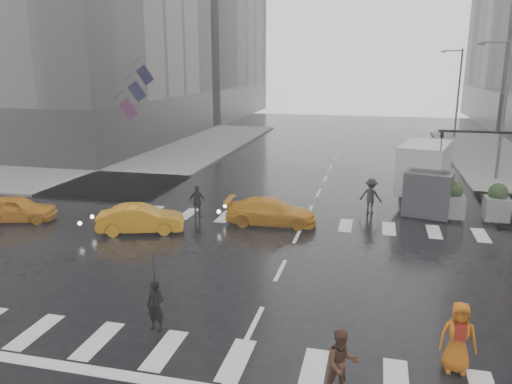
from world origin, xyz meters
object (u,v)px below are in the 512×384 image
(taxi_front, at_px, (16,209))
(box_truck, at_px, (425,174))
(taxi_mid, at_px, (141,219))
(traffic_signal_pole, at_px, (504,158))
(pedestrian_orange, at_px, (458,337))
(pedestrian_brown, at_px, (342,364))

(taxi_front, distance_m, box_truck, 21.02)
(taxi_mid, height_order, box_truck, box_truck)
(taxi_mid, distance_m, box_truck, 15.11)
(traffic_signal_pole, distance_m, box_truck, 4.38)
(traffic_signal_pole, xyz_separation_m, pedestrian_orange, (-3.57, -13.12, -2.29))
(taxi_front, bearing_deg, taxi_mid, -106.06)
(box_truck, bearing_deg, taxi_front, -144.65)
(pedestrian_brown, relative_size, pedestrian_orange, 0.90)
(pedestrian_brown, xyz_separation_m, box_truck, (3.12, 17.46, 0.91))
(traffic_signal_pole, bearing_deg, taxi_front, -167.19)
(taxi_mid, xyz_separation_m, box_truck, (12.86, 7.86, 1.10))
(traffic_signal_pole, distance_m, pedestrian_orange, 13.79)
(pedestrian_brown, bearing_deg, box_truck, 57.11)
(traffic_signal_pole, height_order, pedestrian_brown, traffic_signal_pole)
(taxi_front, xyz_separation_m, box_truck, (19.49, 7.80, 1.10))
(taxi_mid, bearing_deg, box_truck, -77.17)
(pedestrian_orange, relative_size, taxi_mid, 0.48)
(pedestrian_orange, bearing_deg, taxi_mid, 147.26)
(taxi_mid, bearing_deg, pedestrian_brown, -153.19)
(traffic_signal_pole, bearing_deg, box_truck, 140.04)
(pedestrian_brown, distance_m, taxi_mid, 13.67)
(pedestrian_brown, bearing_deg, traffic_signal_pole, 44.25)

